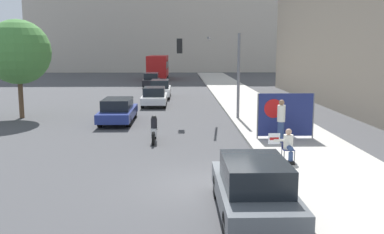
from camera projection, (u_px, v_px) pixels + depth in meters
ground_plane at (213, 186)px, 12.99m from camera, size 160.00×160.00×0.00m
sidewalk_curb at (258, 112)px, 27.90m from camera, size 4.28×90.00×0.16m
seated_protester at (288, 144)px, 15.20m from camera, size 0.94×0.77×1.17m
jogger_on_sidewalk at (281, 120)px, 18.31m from camera, size 0.34×0.34×1.84m
pedestrian_behind at (286, 115)px, 20.29m from camera, size 0.34×0.34×1.68m
protest_banner at (285, 115)px, 19.10m from camera, size 2.56×0.06×2.03m
traffic_light_pole at (214, 60)px, 24.47m from camera, size 3.62×3.39×4.86m
parked_car_curbside at (254, 188)px, 10.53m from camera, size 1.75×4.31×1.49m
car_on_road_nearest at (118, 110)px, 24.18m from camera, size 1.76×4.76×1.38m
car_on_road_midblock at (154, 96)px, 31.24m from camera, size 1.75×4.14×1.39m
car_on_road_distant at (160, 89)px, 36.62m from camera, size 1.71×4.78×1.54m
car_on_road_far_lane at (151, 80)px, 47.09m from camera, size 1.71×4.51×1.53m
city_bus_on_road at (158, 66)px, 58.56m from camera, size 2.56×10.31×3.23m
motorcycle_on_road at (154, 130)px, 19.13m from camera, size 0.28×2.03×1.22m
street_tree_near_curb at (18, 52)px, 25.28m from camera, size 3.83×3.83×5.87m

